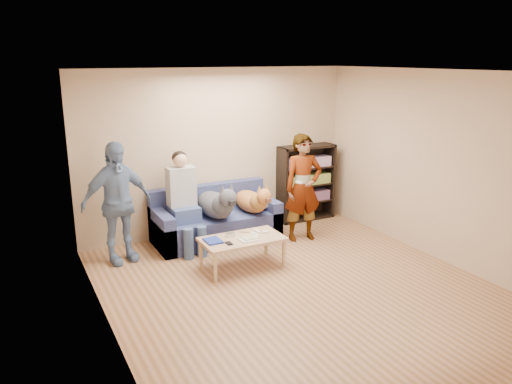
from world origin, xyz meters
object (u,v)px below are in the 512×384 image
person_seated (184,198)px  bookshelf (306,181)px  person_standing_right (303,188)px  person_standing_left (117,203)px  camera_silver (230,235)px  dog_gray (217,204)px  notebook_blue (213,241)px  coffee_table (242,241)px  sofa (215,222)px  dog_tan (253,201)px

person_seated → bookshelf: 2.36m
person_standing_right → person_seated: 1.81m
person_standing_left → camera_silver: 1.60m
person_standing_right → bookshelf: person_standing_right is taller
person_standing_right → camera_silver: size_ratio=14.99×
person_standing_right → person_seated: bearing=172.3°
person_standing_right → person_standing_left: bearing=178.8°
dog_gray → bookshelf: 1.92m
notebook_blue → coffee_table: bearing=-7.1°
notebook_blue → dog_gray: dog_gray is taller
person_seated → camera_silver: bearing=-70.3°
camera_silver → coffee_table: bearing=-45.0°
camera_silver → dog_gray: bearing=79.4°
notebook_blue → person_standing_left: bearing=137.9°
sofa → person_standing_left: bearing=-173.0°
dog_gray → camera_silver: bearing=-100.6°
coffee_table → bookshelf: size_ratio=0.85×
person_standing_right → camera_silver: person_standing_right is taller
camera_silver → dog_gray: size_ratio=0.09×
notebook_blue → dog_gray: bearing=63.7°
dog_tan → bookshelf: bearing=20.2°
person_standing_right → dog_tan: size_ratio=1.44×
person_standing_right → person_seated: size_ratio=1.12×
person_standing_left → dog_gray: person_standing_left is taller
notebook_blue → sofa: 1.22m
camera_silver → dog_gray: (0.15, 0.80, 0.20)m
camera_silver → person_standing_left: bearing=146.8°
coffee_table → bookshelf: bookshelf is taller
person_standing_right → bookshelf: 1.03m
person_standing_right → bookshelf: size_ratio=1.27×
person_standing_right → person_standing_left: size_ratio=0.98×
sofa → dog_tan: (0.54, -0.23, 0.33)m
dog_gray → dog_tan: dog_gray is taller
notebook_blue → sofa: sofa is taller
person_seated → coffee_table: (0.44, -1.03, -0.40)m
person_standing_left → camera_silver: bearing=-45.4°
person_standing_right → notebook_blue: 1.82m
person_standing_left → notebook_blue: person_standing_left is taller
person_seated → coffee_table: bearing=-66.6°
bookshelf → notebook_blue: bearing=-149.7°
coffee_table → notebook_blue: bearing=172.9°
person_standing_left → notebook_blue: size_ratio=6.49×
camera_silver → coffee_table: 0.18m
dog_gray → coffee_table: bearing=-91.8°
camera_silver → sofa: bearing=78.5°
person_standing_left → dog_tan: size_ratio=1.48×
dog_gray → dog_tan: 0.60m
sofa → camera_silver: bearing=-101.5°
notebook_blue → person_seated: 1.03m
sofa → bookshelf: 1.86m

